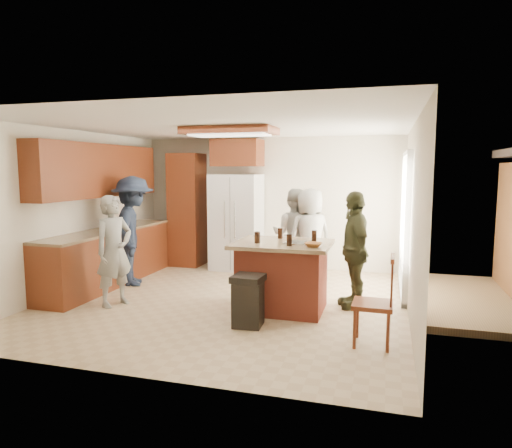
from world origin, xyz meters
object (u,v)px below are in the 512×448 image
(trash_bin, at_px, (248,300))
(spindle_chair, at_px, (375,304))
(person_behind_right, at_px, (310,237))
(refrigerator, at_px, (237,222))
(person_side_right, at_px, (354,250))
(person_counter, at_px, (133,231))
(person_front_left, at_px, (114,251))
(kitchen_island, at_px, (282,275))
(person_behind_left, at_px, (294,235))

(trash_bin, bearing_deg, spindle_chair, -8.05)
(person_behind_right, height_order, spindle_chair, person_behind_right)
(trash_bin, distance_m, spindle_chair, 1.51)
(refrigerator, height_order, spindle_chair, refrigerator)
(person_side_right, bearing_deg, person_behind_right, -161.42)
(person_side_right, bearing_deg, person_counter, -111.62)
(person_front_left, distance_m, kitchen_island, 2.36)
(person_behind_right, relative_size, spindle_chair, 1.60)
(person_counter, xyz_separation_m, trash_bin, (2.40, -1.41, -0.58))
(spindle_chair, bearing_deg, person_behind_right, 114.40)
(person_front_left, height_order, person_side_right, person_side_right)
(person_behind_left, bearing_deg, person_behind_right, 152.04)
(person_behind_right, bearing_deg, refrigerator, -63.76)
(kitchen_island, bearing_deg, person_front_left, -169.20)
(person_behind_right, height_order, person_counter, person_counter)
(person_front_left, height_order, refrigerator, refrigerator)
(person_front_left, xyz_separation_m, refrigerator, (0.89, 2.71, 0.13))
(trash_bin, bearing_deg, kitchen_island, 70.74)
(person_behind_left, distance_m, refrigerator, 1.37)
(person_front_left, relative_size, person_behind_right, 0.97)
(person_behind_left, height_order, person_side_right, person_side_right)
(person_behind_left, relative_size, spindle_chair, 1.58)
(person_side_right, relative_size, spindle_chair, 1.62)
(refrigerator, xyz_separation_m, spindle_chair, (2.64, -3.22, -0.45))
(person_behind_left, bearing_deg, person_counter, 24.28)
(person_behind_right, height_order, kitchen_island, person_behind_right)
(person_behind_right, xyz_separation_m, trash_bin, (-0.38, -2.23, -0.48))
(person_front_left, xyz_separation_m, person_counter, (-0.36, 1.11, 0.12))
(refrigerator, bearing_deg, person_behind_right, -26.94)
(person_side_right, height_order, person_counter, person_counter)
(kitchen_island, xyz_separation_m, spindle_chair, (1.23, -0.95, -0.02))
(kitchen_island, bearing_deg, person_side_right, 23.97)
(person_behind_left, relative_size, trash_bin, 2.50)
(kitchen_island, relative_size, spindle_chair, 1.29)
(person_counter, xyz_separation_m, refrigerator, (1.24, 1.60, 0.00))
(person_front_left, relative_size, refrigerator, 0.86)
(refrigerator, bearing_deg, person_behind_left, -26.10)
(person_front_left, bearing_deg, person_behind_left, -22.57)
(person_counter, bearing_deg, person_front_left, 174.18)
(person_behind_left, height_order, person_counter, person_counter)
(refrigerator, height_order, kitchen_island, refrigerator)
(kitchen_island, bearing_deg, person_behind_left, 96.16)
(person_front_left, height_order, person_behind_right, person_behind_right)
(person_counter, bearing_deg, person_side_right, -117.96)
(person_counter, bearing_deg, refrigerator, -61.52)
(person_side_right, height_order, refrigerator, refrigerator)
(person_side_right, xyz_separation_m, refrigerator, (-2.32, 1.87, 0.10))
(person_behind_left, distance_m, kitchen_island, 1.71)
(person_behind_right, bearing_deg, person_behind_left, -67.02)
(person_behind_left, xyz_separation_m, refrigerator, (-1.23, 0.60, 0.11))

